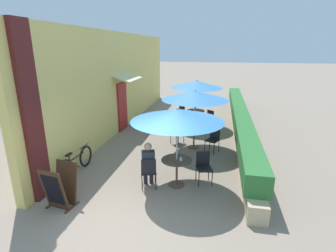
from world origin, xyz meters
name	(u,v)px	position (x,y,z in m)	size (l,w,h in m)	color
ground_plane	(125,223)	(0.00, 0.00, 0.00)	(120.00, 120.00, 0.00)	gray
cafe_facade_wall	(122,81)	(-2.54, 6.86, 2.09)	(0.98, 13.99, 4.20)	#E0CC6B
planter_hedge	(240,120)	(2.75, 6.89, 0.54)	(0.60, 12.99, 1.01)	tan
patio_table_near	(177,166)	(0.81, 1.79, 0.56)	(0.82, 0.82, 0.75)	brown
patio_umbrella_near	(177,115)	(0.81, 1.79, 1.96)	(2.37, 2.37, 2.17)	#B7B7BC
cafe_chair_near_left	(149,170)	(0.12, 1.49, 0.52)	(0.50, 0.50, 0.87)	black
seated_patron_near_left	(148,162)	(0.08, 1.60, 0.69)	(0.43, 0.48, 1.25)	#23232D
cafe_chair_near_right	(204,165)	(1.50, 2.09, 0.52)	(0.50, 0.50, 0.87)	black
coffee_cup_near	(181,159)	(0.92, 1.74, 0.80)	(0.07, 0.07, 0.09)	white
patio_table_mid	(194,133)	(0.98, 4.63, 0.56)	(0.82, 0.82, 0.75)	brown
patio_umbrella_mid	(195,95)	(0.98, 4.63, 1.96)	(2.37, 2.37, 2.17)	#B7B7BC
cafe_chair_mid_left	(176,131)	(0.28, 4.89, 0.52)	(0.54, 0.54, 0.87)	black
cafe_chair_mid_right	(213,138)	(1.69, 4.36, 0.52)	(0.54, 0.54, 0.87)	black
patio_table_far	(196,114)	(0.78, 7.41, 0.56)	(0.82, 0.82, 0.75)	brown
patio_umbrella_far	(197,84)	(0.78, 7.41, 1.96)	(2.37, 2.37, 2.17)	#B7B7BC
cafe_chair_far_left	(209,118)	(1.40, 6.99, 0.52)	(0.56, 0.56, 0.87)	black
cafe_chair_far_right	(184,113)	(0.15, 7.84, 0.52)	(0.56, 0.56, 0.87)	black
coffee_cup_far	(192,110)	(0.61, 7.37, 0.80)	(0.07, 0.07, 0.09)	#B73D3D
bicycle_leaning	(76,163)	(-2.20, 1.88, 0.34)	(0.14, 1.72, 0.75)	black
menu_board	(60,186)	(-1.68, 0.31, 0.51)	(0.67, 0.71, 1.03)	#422819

